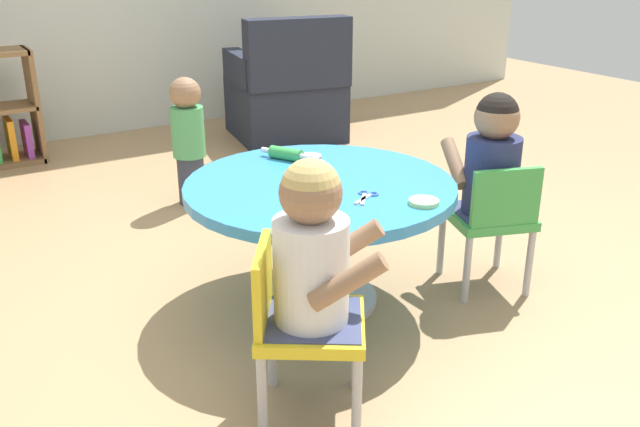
# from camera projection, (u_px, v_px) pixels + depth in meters

# --- Properties ---
(ground_plane) EXTENTS (10.00, 10.00, 0.00)m
(ground_plane) POSITION_uv_depth(u_px,v_px,m) (320.00, 301.00, 2.69)
(ground_plane) COLOR tan
(craft_table) EXTENTS (0.99, 0.99, 0.49)m
(craft_table) POSITION_uv_depth(u_px,v_px,m) (320.00, 208.00, 2.55)
(craft_table) COLOR silver
(craft_table) RESTS_ON ground
(child_chair_left) EXTENTS (0.42, 0.42, 0.54)m
(child_chair_left) POSITION_uv_depth(u_px,v_px,m) (299.00, 322.00, 1.95)
(child_chair_left) COLOR #B7B7BC
(child_chair_left) RESTS_ON ground
(seated_child_left) EXTENTS (0.44, 0.41, 0.51)m
(seated_child_left) POSITION_uv_depth(u_px,v_px,m) (313.00, 250.00, 1.86)
(seated_child_left) COLOR #3F4772
(seated_child_left) RESTS_ON ground
(child_chair_right) EXTENTS (0.38, 0.38, 0.54)m
(child_chair_right) POSITION_uv_depth(u_px,v_px,m) (491.00, 218.00, 2.68)
(child_chair_right) COLOR #B7B7BC
(child_chair_right) RESTS_ON ground
(seated_child_right) EXTENTS (0.37, 0.41, 0.51)m
(seated_child_right) POSITION_uv_depth(u_px,v_px,m) (492.00, 159.00, 2.63)
(seated_child_right) COLOR #3F4772
(seated_child_right) RESTS_ON ground
(armchair_dark) EXTENTS (0.82, 0.83, 0.85)m
(armchair_dark) POSITION_uv_depth(u_px,v_px,m) (287.00, 95.00, 4.79)
(armchair_dark) COLOR #232838
(armchair_dark) RESTS_ON ground
(toddler_standing) EXTENTS (0.17, 0.17, 0.67)m
(toddler_standing) POSITION_uv_depth(u_px,v_px,m) (188.00, 137.00, 3.56)
(toddler_standing) COLOR #33384C
(toddler_standing) RESTS_ON ground
(rolling_pin) EXTENTS (0.13, 0.21, 0.05)m
(rolling_pin) POSITION_uv_depth(u_px,v_px,m) (286.00, 154.00, 2.75)
(rolling_pin) COLOR green
(rolling_pin) RESTS_ON craft_table
(craft_scissors) EXTENTS (0.14, 0.12, 0.01)m
(craft_scissors) POSITION_uv_depth(u_px,v_px,m) (366.00, 196.00, 2.37)
(craft_scissors) COLOR silver
(craft_scissors) RESTS_ON craft_table
(playdough_blob_0) EXTENTS (0.09, 0.09, 0.02)m
(playdough_blob_0) POSITION_uv_depth(u_px,v_px,m) (310.00, 158.00, 2.75)
(playdough_blob_0) COLOR pink
(playdough_blob_0) RESTS_ON craft_table
(playdough_blob_1) EXTENTS (0.10, 0.10, 0.02)m
(playdough_blob_1) POSITION_uv_depth(u_px,v_px,m) (424.00, 202.00, 2.30)
(playdough_blob_1) COLOR #B2E58C
(playdough_blob_1) RESTS_ON craft_table
(cookie_cutter_0) EXTENTS (0.05, 0.05, 0.01)m
(cookie_cutter_0) POSITION_uv_depth(u_px,v_px,m) (297.00, 205.00, 2.28)
(cookie_cutter_0) COLOR #D83FA5
(cookie_cutter_0) RESTS_ON craft_table
(cookie_cutter_1) EXTENTS (0.07, 0.07, 0.01)m
(cookie_cutter_1) POSITION_uv_depth(u_px,v_px,m) (291.00, 181.00, 2.51)
(cookie_cutter_1) COLOR #D83FA5
(cookie_cutter_1) RESTS_ON craft_table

